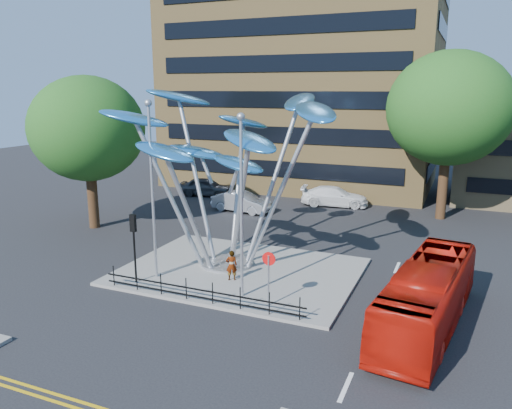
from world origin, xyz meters
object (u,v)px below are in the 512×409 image
at_px(tree_left, 87,129).
at_px(street_lamp_right, 241,190).
at_px(traffic_light_island, 134,234).
at_px(parked_car_right, 335,196).
at_px(no_entry_sign_island, 269,270).
at_px(parked_car_mid, 242,202).
at_px(red_bus, 428,297).
at_px(tree_right, 449,109).
at_px(leaf_sculpture, 226,140).
at_px(parked_car_left, 206,187).
at_px(street_lamp_left, 152,175).
at_px(pedestrian, 232,265).

relative_size(tree_left, street_lamp_right, 1.24).
relative_size(traffic_light_island, parked_car_right, 0.63).
xyz_separation_m(tree_left, no_entry_sign_island, (16.00, -7.48, -4.98)).
xyz_separation_m(no_entry_sign_island, parked_car_mid, (-8.44, 15.58, -1.03)).
xyz_separation_m(red_bus, parked_car_right, (-8.76, 19.57, -0.55)).
bearing_deg(tree_right, leaf_sculpture, -123.31).
height_order(red_bus, parked_car_mid, red_bus).
bearing_deg(street_lamp_right, no_entry_sign_island, -17.87).
bearing_deg(traffic_light_island, parked_car_left, 109.17).
bearing_deg(tree_right, traffic_light_island, -123.69).
bearing_deg(parked_car_mid, red_bus, -128.90).
distance_m(leaf_sculpture, parked_car_left, 19.38).
relative_size(street_lamp_left, parked_car_right, 1.62).
xyz_separation_m(tree_left, leaf_sculpture, (11.93, -3.32, 0.08)).
xyz_separation_m(street_lamp_right, red_bus, (8.00, 0.34, -3.75)).
bearing_deg(street_lamp_left, no_entry_sign_island, -8.61).
xyz_separation_m(traffic_light_island, no_entry_sign_island, (7.00, 0.02, -0.80)).
xyz_separation_m(tree_right, red_bus, (0.50, -18.66, -6.70)).
distance_m(pedestrian, parked_car_mid, 14.65).
bearing_deg(red_bus, pedestrian, 179.86).
xyz_separation_m(tree_left, street_lamp_right, (14.50, -7.00, -1.70)).
height_order(tree_left, street_lamp_right, tree_left).
xyz_separation_m(tree_right, no_entry_sign_island, (-6.00, -19.48, -6.22)).
height_order(red_bus, pedestrian, red_bus).
distance_m(traffic_light_island, parked_car_left, 21.01).
bearing_deg(parked_car_right, tree_left, 123.99).
distance_m(red_bus, parked_car_right, 21.45).
xyz_separation_m(traffic_light_island, parked_car_right, (4.74, 20.41, -1.83)).
distance_m(traffic_light_island, pedestrian, 5.00).
height_order(red_bus, parked_car_left, red_bus).
xyz_separation_m(street_lamp_right, no_entry_sign_island, (1.50, -0.48, -3.28)).
distance_m(no_entry_sign_island, pedestrian, 3.58).
height_order(tree_right, pedestrian, tree_right).
relative_size(red_bus, parked_car_right, 1.77).
xyz_separation_m(tree_right, parked_car_right, (-8.26, 0.91, -7.25)).
bearing_deg(parked_car_right, street_lamp_left, 158.45).
distance_m(tree_right, street_lamp_left, 22.49).
bearing_deg(tree_left, parked_car_left, 80.16).
relative_size(tree_left, red_bus, 1.07).
xyz_separation_m(tree_right, parked_car_mid, (-14.44, -3.90, -7.25)).
xyz_separation_m(tree_left, parked_car_right, (13.74, 12.91, -6.00)).
height_order(street_lamp_left, parked_car_left, street_lamp_left).
bearing_deg(parked_car_left, parked_car_mid, -137.45).
height_order(traffic_light_island, no_entry_sign_island, traffic_light_island).
distance_m(tree_right, parked_car_right, 11.03).
bearing_deg(leaf_sculpture, traffic_light_island, -125.04).
bearing_deg(tree_right, tree_left, -151.39).
relative_size(no_entry_sign_island, parked_car_left, 0.51).
distance_m(red_bus, parked_car_mid, 21.01).
xyz_separation_m(leaf_sculpture, pedestrian, (1.28, -2.10, -5.96)).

